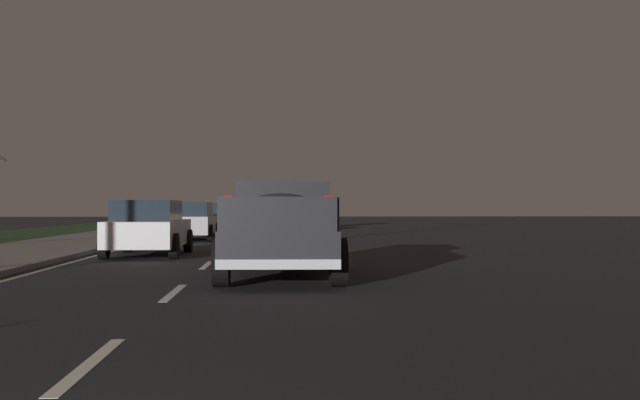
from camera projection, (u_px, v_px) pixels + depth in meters
ground at (235, 242)px, 29.47m from camera, size 144.00×144.00×0.00m
sidewalk_shoulder at (86, 240)px, 29.14m from camera, size 108.00×4.00×0.12m
lane_markings at (175, 239)px, 31.22m from camera, size 108.00×3.54×0.01m
pickup_truck at (283, 226)px, 14.76m from camera, size 5.49×2.40×1.87m
sedan_white at (149, 228)px, 21.01m from camera, size 4.41×2.04×1.54m
sedan_green at (212, 217)px, 40.14m from camera, size 4.42×2.05×1.54m
sedan_silver at (191, 221)px, 30.55m from camera, size 4.42×2.05×1.54m
sedan_tan at (283, 217)px, 41.02m from camera, size 4.41×2.04×1.54m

